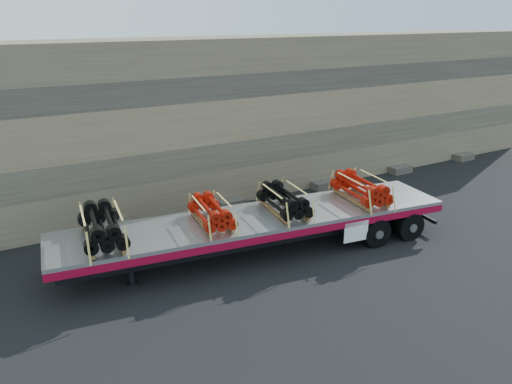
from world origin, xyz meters
TOP-DOWN VIEW (x-y plane):
  - ground at (0.00, 0.00)m, footprint 120.00×120.00m
  - rock_wall at (0.00, 6.50)m, footprint 44.00×3.00m
  - trailer at (0.80, 0.37)m, footprint 14.01×4.39m
  - bundle_front at (-4.27, 1.02)m, footprint 1.58×2.67m
  - bundle_midfront at (-0.82, 0.57)m, footprint 1.33×2.25m
  - bundle_midrear at (1.81, 0.24)m, footprint 1.43×2.42m
  - bundle_rear at (4.92, -0.17)m, footprint 1.50×2.54m

SIDE VIEW (x-z plane):
  - ground at x=0.00m, z-range 0.00..0.00m
  - trailer at x=0.80m, z-range 0.00..1.38m
  - bundle_midfront at x=-0.82m, z-range 1.38..2.14m
  - bundle_midrear at x=1.81m, z-range 1.38..2.19m
  - bundle_rear at x=4.92m, z-range 1.38..2.23m
  - bundle_front at x=-4.27m, z-range 1.38..2.28m
  - rock_wall at x=0.00m, z-range 0.00..7.00m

